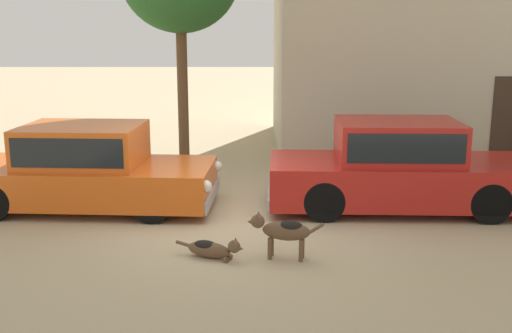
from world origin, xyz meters
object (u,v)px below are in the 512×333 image
object	(u,v)px
parked_sedan_second	(396,166)
stray_dog_tan	(211,248)
stray_dog_spotted	(281,230)
parked_sedan_nearest	(84,168)

from	to	relation	value
parked_sedan_second	stray_dog_tan	world-z (taller)	parked_sedan_second
stray_dog_tan	stray_dog_spotted	bearing A→B (deg)	22.12
parked_sedan_nearest	stray_dog_tan	bearing A→B (deg)	-42.66
parked_sedan_nearest	stray_dog_spotted	distance (m)	4.17
stray_dog_tan	parked_sedan_second	bearing A→B (deg)	59.91
stray_dog_spotted	stray_dog_tan	distance (m)	1.01
parked_sedan_nearest	stray_dog_tan	distance (m)	3.47
parked_sedan_second	stray_dog_tan	distance (m)	3.95
stray_dog_tan	parked_sedan_nearest	bearing A→B (deg)	156.16
parked_sedan_nearest	stray_dog_tan	size ratio (longest dim) A/B	4.68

